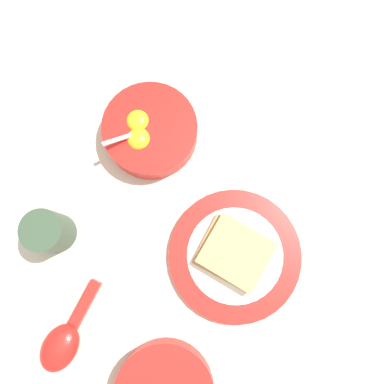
{
  "coord_description": "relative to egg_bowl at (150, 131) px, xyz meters",
  "views": [
    {
      "loc": [
        -0.13,
        -0.02,
        0.66
      ],
      "look_at": [
        -0.13,
        -0.13,
        0.02
      ],
      "focal_mm": 35.0,
      "sensor_mm": 36.0,
      "label": 1
    }
  ],
  "objects": [
    {
      "name": "toast_plate",
      "position": [
        -0.14,
        0.22,
        -0.02
      ],
      "size": [
        0.23,
        0.23,
        0.01
      ],
      "color": "red",
      "rests_on": "ground_plane"
    },
    {
      "name": "ground_plane",
      "position": [
        0.06,
        0.24,
        -0.03
      ],
      "size": [
        3.0,
        3.0,
        0.0
      ],
      "primitive_type": "plane",
      "color": "beige"
    },
    {
      "name": "toast_sandwich",
      "position": [
        -0.14,
        0.22,
        0.0
      ],
      "size": [
        0.15,
        0.14,
        0.03
      ],
      "color": "tan",
      "rests_on": "toast_plate"
    },
    {
      "name": "soup_spoon",
      "position": [
        0.15,
        0.35,
        -0.01
      ],
      "size": [
        0.11,
        0.16,
        0.04
      ],
      "color": "red",
      "rests_on": "ground_plane"
    },
    {
      "name": "drinking_cup",
      "position": [
        0.17,
        0.17,
        0.02
      ],
      "size": [
        0.07,
        0.07,
        0.08
      ],
      "color": "#334733",
      "rests_on": "ground_plane"
    },
    {
      "name": "egg_bowl",
      "position": [
        0.0,
        0.0,
        0.0
      ],
      "size": [
        0.17,
        0.17,
        0.08
      ],
      "color": "red",
      "rests_on": "ground_plane"
    }
  ]
}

